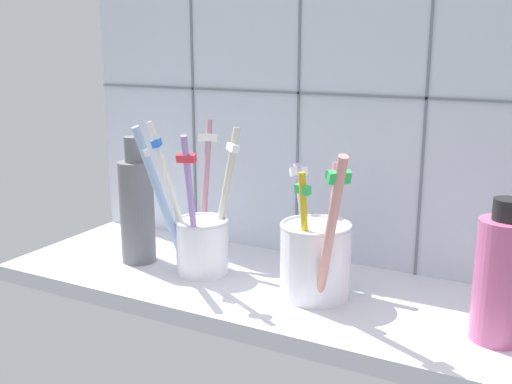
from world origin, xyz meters
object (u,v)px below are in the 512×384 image
(toothbrush_cup_left, at_px, (200,235))
(ceramic_vase, at_px, (137,208))
(toothbrush_cup_right, at_px, (316,255))
(soap_bottle, at_px, (501,278))

(toothbrush_cup_left, xyz_separation_m, ceramic_vase, (-0.09, -0.00, 0.02))
(ceramic_vase, bearing_deg, toothbrush_cup_right, 0.91)
(ceramic_vase, distance_m, soap_bottle, 0.44)
(soap_bottle, bearing_deg, toothbrush_cup_right, 175.37)
(ceramic_vase, bearing_deg, soap_bottle, -1.54)
(toothbrush_cup_right, xyz_separation_m, soap_bottle, (0.19, -0.02, 0.02))
(ceramic_vase, height_order, soap_bottle, ceramic_vase)
(toothbrush_cup_right, xyz_separation_m, ceramic_vase, (-0.25, -0.00, 0.02))
(toothbrush_cup_right, bearing_deg, soap_bottle, -4.63)
(ceramic_vase, relative_size, soap_bottle, 1.17)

